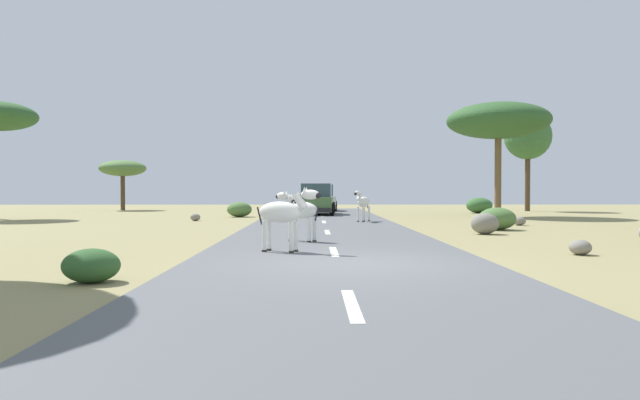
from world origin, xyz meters
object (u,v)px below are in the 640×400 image
object	(u,v)px
bush_3	(497,219)
rock_1	(519,221)
car_1	(317,200)
rock_4	(580,247)
car_0	(319,199)
tree_0	(528,137)
tree_2	(498,121)
bush_2	(479,205)
bush_4	(91,266)
tree_4	(123,169)
zebra_1	(300,211)
rock_3	(485,224)
zebra_0	(363,202)
rock_2	(195,217)
zebra_2	(284,213)
bush_0	(239,209)

from	to	relation	value
bush_3	rock_1	distance (m)	3.15
car_1	rock_4	size ratio (longest dim) A/B	8.62
car_0	tree_0	xyz separation A→B (m)	(14.03, 0.17, 4.15)
tree_0	tree_2	bearing A→B (deg)	-119.78
tree_0	bush_3	bearing A→B (deg)	-113.39
tree_0	bush_2	xyz separation A→B (m)	(-4.20, -3.29, -4.52)
car_1	rock_1	world-z (taller)	car_1
bush_4	rock_1	bearing A→B (deg)	50.37
car_1	tree_4	xyz separation A→B (m)	(-13.60, 8.16, 2.08)
car_1	bush_3	size ratio (longest dim) A/B	3.29
bush_3	zebra_1	bearing A→B (deg)	-144.27
rock_1	rock_3	xyz separation A→B (m)	(-2.78, -4.60, 0.17)
zebra_0	rock_3	size ratio (longest dim) A/B	1.57
tree_2	bush_4	size ratio (longest dim) A/B	6.84
car_0	rock_4	xyz separation A→B (m)	(5.52, -25.88, -0.68)
bush_2	rock_4	world-z (taller)	bush_2
car_0	rock_3	xyz separation A→B (m)	(5.17, -19.92, -0.50)
car_0	rock_2	xyz separation A→B (m)	(-5.88, -11.76, -0.68)
zebra_2	tree_4	world-z (taller)	tree_4
car_0	rock_4	world-z (taller)	car_0
zebra_0	tree_0	xyz separation A→B (m)	(12.27, 13.49, 4.11)
rock_4	bush_2	bearing A→B (deg)	79.28
bush_0	rock_2	world-z (taller)	bush_0
rock_3	rock_1	bearing A→B (deg)	58.84
tree_0	rock_3	distance (m)	22.45
bush_4	rock_3	world-z (taller)	rock_3
car_1	tree_2	distance (m)	10.76
zebra_1	tree_2	distance (m)	18.77
tree_2	tree_4	size ratio (longest dim) A/B	1.73
rock_2	bush_3	bearing A→B (deg)	-27.05
bush_4	car_0	bearing A→B (deg)	82.53
zebra_2	bush_2	world-z (taller)	zebra_2
tree_2	bush_4	xyz separation A→B (m)	(-13.36, -21.80, -4.84)
zebra_1	bush_2	bearing A→B (deg)	7.91
tree_0	rock_2	size ratio (longest dim) A/B	14.21
rock_2	bush_4	bearing A→B (deg)	-83.60
rock_3	zebra_2	bearing A→B (deg)	-137.59
car_0	bush_4	world-z (taller)	car_0
car_1	bush_0	size ratio (longest dim) A/B	3.36
car_1	zebra_2	bearing A→B (deg)	90.75
rock_3	bush_0	bearing A→B (deg)	128.35
zebra_2	rock_1	size ratio (longest dim) A/B	2.94
zebra_0	bush_4	distance (m)	17.24
car_0	rock_2	world-z (taller)	car_0
car_0	rock_3	bearing A→B (deg)	100.97
zebra_2	zebra_1	bearing A→B (deg)	-166.54
bush_0	car_0	bearing A→B (deg)	61.32
tree_0	bush_2	distance (m)	6.99
zebra_0	bush_2	distance (m)	13.01
zebra_0	car_0	distance (m)	13.44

